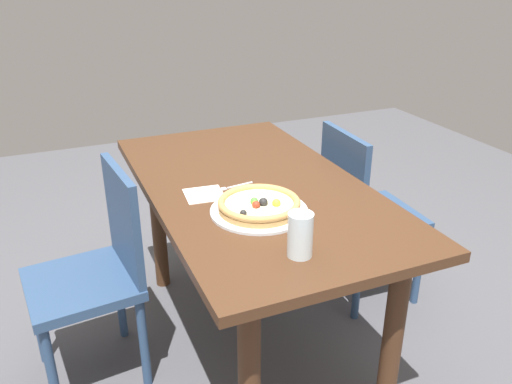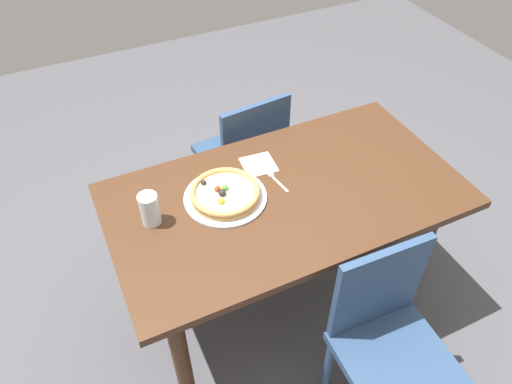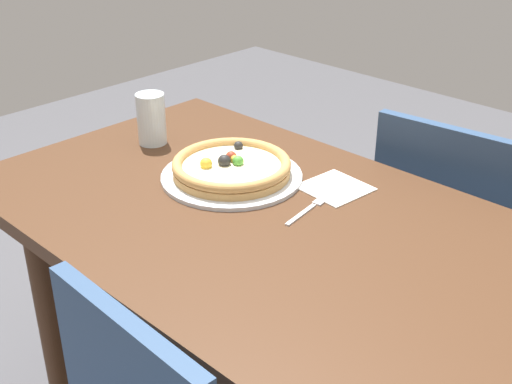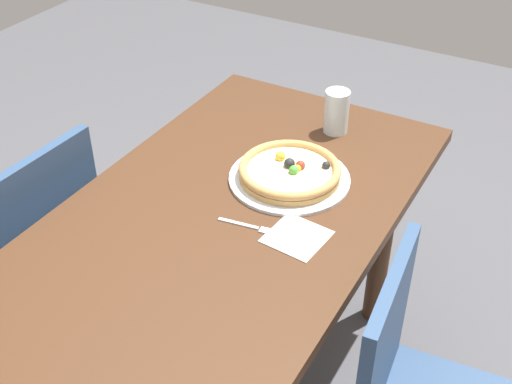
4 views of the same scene
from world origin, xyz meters
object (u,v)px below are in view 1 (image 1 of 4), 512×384
Objects in this scene: plate at (259,211)px; napkin at (204,194)px; dining_table at (253,210)px; fork at (230,187)px; drinking_glass at (300,235)px; chair_far at (98,269)px; chair_near at (362,209)px; pizza at (259,204)px.

plate reaches higher than napkin.
fork is (-0.00, 0.10, 0.12)m from dining_table.
drinking_glass is 0.98× the size of napkin.
napkin is at bearing 97.41° from dining_table.
fork is (-0.09, -0.52, 0.29)m from chair_far.
drinking_glass is (-0.31, 0.00, 0.06)m from plate.
chair_near is 1.00× the size of chair_far.
napkin is at bearing 3.27° from fork.
drinking_glass reaches higher than plate.
chair_far is 0.69m from plate.
drinking_glass is (-0.31, 0.00, 0.04)m from pizza.
dining_table is 0.64m from chair_far.
fork is at bearing -78.29° from napkin.
plate is at bearing -0.45° from drinking_glass.
drinking_glass reaches higher than napkin.
chair_far is 0.51m from napkin.
plate is at bearing -10.79° from pizza.
pizza is 0.24m from fork.
pizza reaches higher than dining_table.
chair_near is 0.78m from fork.
chair_near is at bearing -79.43° from napkin.
dining_table is 10.47× the size of napkin.
drinking_glass is (-0.67, 0.69, 0.36)m from chair_near.
chair_near is 1.23m from chair_far.
pizza reaches higher than plate.
chair_near is 0.85m from pizza.
chair_far is at bearing 74.65° from napkin.
plate is 2.48× the size of drinking_glass.
pizza is at bearing 86.01° from fork.
fork is at bearing 1.70° from drinking_glass.
napkin is at bearing 13.79° from drinking_glass.
dining_table is at bearing -76.41° from chair_near.
dining_table is 0.58m from drinking_glass.
napkin is (0.52, 0.13, -0.07)m from drinking_glass.
chair_far is at bearing -18.12° from fork.
chair_far is at bearing 58.79° from pizza.
plate is 0.25m from napkin.
napkin is (-0.15, 0.82, 0.29)m from chair_near.
pizza is 0.25m from napkin.
chair_far is (-0.04, 1.23, 0.00)m from chair_near.
plate is 0.03m from pizza.
pizza is at bearing -126.95° from chair_far.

